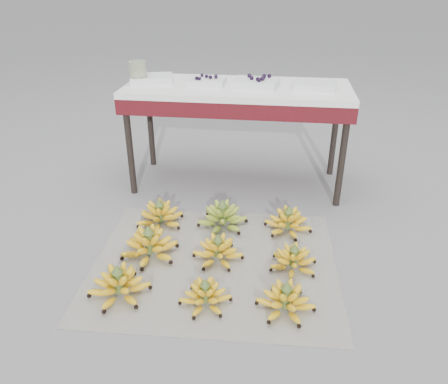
# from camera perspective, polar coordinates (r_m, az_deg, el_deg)

# --- Properties ---
(ground) EXTENTS (60.00, 60.00, 0.00)m
(ground) POSITION_cam_1_polar(r_m,az_deg,el_deg) (2.28, -0.27, -9.82)
(ground) COLOR slate
(ground) RESTS_ON ground
(newspaper_mat) EXTENTS (1.29, 1.10, 0.01)m
(newspaper_mat) POSITION_cam_1_polar(r_m,az_deg,el_deg) (2.30, -1.19, -9.26)
(newspaper_mat) COLOR silver
(newspaper_mat) RESTS_ON ground
(bunch_front_left) EXTENTS (0.29, 0.29, 0.17)m
(bunch_front_left) POSITION_cam_1_polar(r_m,az_deg,el_deg) (2.12, -13.54, -11.72)
(bunch_front_left) COLOR yellow
(bunch_front_left) RESTS_ON newspaper_mat
(bunch_front_center) EXTENTS (0.28, 0.28, 0.14)m
(bunch_front_center) POSITION_cam_1_polar(r_m,az_deg,el_deg) (2.03, -2.45, -13.38)
(bunch_front_center) COLOR yellow
(bunch_front_center) RESTS_ON newspaper_mat
(bunch_front_right) EXTENTS (0.30, 0.30, 0.16)m
(bunch_front_right) POSITION_cam_1_polar(r_m,az_deg,el_deg) (2.01, 8.05, -13.83)
(bunch_front_right) COLOR yellow
(bunch_front_right) RESTS_ON newspaper_mat
(bunch_mid_left) EXTENTS (0.32, 0.32, 0.19)m
(bunch_mid_left) POSITION_cam_1_polar(r_m,az_deg,el_deg) (2.35, -9.70, -6.90)
(bunch_mid_left) COLOR yellow
(bunch_mid_left) RESTS_ON newspaper_mat
(bunch_mid_center) EXTENTS (0.32, 0.32, 0.16)m
(bunch_mid_center) POSITION_cam_1_polar(r_m,az_deg,el_deg) (2.29, -0.78, -7.71)
(bunch_mid_center) COLOR yellow
(bunch_mid_center) RESTS_ON newspaper_mat
(bunch_mid_right) EXTENTS (0.30, 0.30, 0.15)m
(bunch_mid_right) POSITION_cam_1_polar(r_m,az_deg,el_deg) (2.26, 9.06, -8.79)
(bunch_mid_right) COLOR yellow
(bunch_mid_right) RESTS_ON newspaper_mat
(bunch_back_left) EXTENTS (0.34, 0.34, 0.17)m
(bunch_back_left) POSITION_cam_1_polar(r_m,az_deg,el_deg) (2.62, -8.37, -3.06)
(bunch_back_left) COLOR yellow
(bunch_back_left) RESTS_ON newspaper_mat
(bunch_back_center) EXTENTS (0.35, 0.35, 0.18)m
(bunch_back_center) POSITION_cam_1_polar(r_m,az_deg,el_deg) (2.57, -0.19, -3.32)
(bunch_back_center) COLOR olive
(bunch_back_center) RESTS_ON newspaper_mat
(bunch_back_right) EXTENTS (0.32, 0.32, 0.16)m
(bunch_back_right) POSITION_cam_1_polar(r_m,az_deg,el_deg) (2.56, 8.36, -3.92)
(bunch_back_right) COLOR yellow
(bunch_back_right) RESTS_ON newspaper_mat
(vendor_table) EXTENTS (1.45, 0.58, 0.70)m
(vendor_table) POSITION_cam_1_polar(r_m,az_deg,el_deg) (2.91, 1.77, 12.21)
(vendor_table) COLOR black
(vendor_table) RESTS_ON ground
(tray_far_left) EXTENTS (0.31, 0.25, 0.04)m
(tray_far_left) POSITION_cam_1_polar(r_m,az_deg,el_deg) (3.02, -9.43, 14.41)
(tray_far_left) COLOR silver
(tray_far_left) RESTS_ON vendor_table
(tray_left) EXTENTS (0.24, 0.18, 0.06)m
(tray_left) POSITION_cam_1_polar(r_m,az_deg,el_deg) (2.91, -2.27, 14.25)
(tray_left) COLOR silver
(tray_left) RESTS_ON vendor_table
(tray_right) EXTENTS (0.31, 0.24, 0.07)m
(tray_right) POSITION_cam_1_polar(r_m,az_deg,el_deg) (2.86, 4.23, 14.05)
(tray_right) COLOR silver
(tray_right) RESTS_ON vendor_table
(tray_far_right) EXTENTS (0.28, 0.22, 0.04)m
(tray_far_right) POSITION_cam_1_polar(r_m,az_deg,el_deg) (2.86, 11.78, 13.45)
(tray_far_right) COLOR silver
(tray_far_right) RESTS_ON vendor_table
(glass_jar) EXTENTS (0.12, 0.12, 0.14)m
(glass_jar) POSITION_cam_1_polar(r_m,az_deg,el_deg) (2.97, -11.16, 15.07)
(glass_jar) COLOR beige
(glass_jar) RESTS_ON vendor_table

